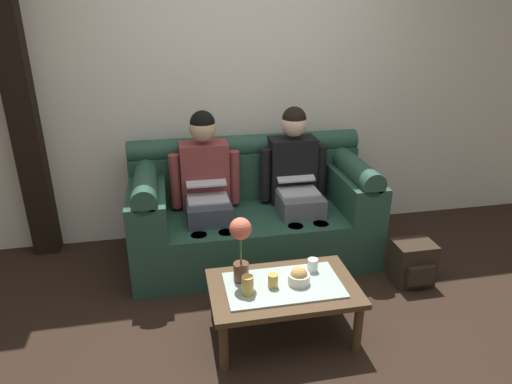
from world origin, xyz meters
TOP-DOWN VIEW (x-y plane):
  - ground_plane at (0.00, 0.00)m, footprint 14.00×14.00m
  - back_wall_patterned at (0.00, 1.70)m, footprint 6.00×0.12m
  - timber_pillar at (-1.71, 1.58)m, footprint 0.20×0.20m
  - couch at (-0.00, 1.17)m, footprint 1.92×0.88m
  - person_left at (-0.36, 1.17)m, footprint 0.56×0.67m
  - person_right at (0.36, 1.17)m, footprint 0.56×0.67m
  - coffee_table at (0.00, 0.11)m, footprint 0.91×0.57m
  - flower_vase at (-0.25, 0.21)m, footprint 0.13×0.13m
  - snack_bowl at (0.10, 0.11)m, footprint 0.14×0.14m
  - cup_near_left at (-0.07, 0.10)m, footprint 0.06×0.06m
  - cup_near_right at (-0.23, 0.06)m, footprint 0.07×0.07m
  - cup_far_center at (0.22, 0.23)m, footprint 0.07×0.07m
  - backpack_right at (1.11, 0.50)m, footprint 0.30×0.27m

SIDE VIEW (x-z plane):
  - ground_plane at x=0.00m, z-range 0.00..0.00m
  - backpack_right at x=1.11m, z-range 0.00..0.32m
  - coffee_table at x=0.00m, z-range 0.13..0.51m
  - couch at x=0.00m, z-range -0.11..0.86m
  - cup_far_center at x=0.22m, z-range 0.37..0.46m
  - cup_near_left at x=-0.07m, z-range 0.37..0.46m
  - snack_bowl at x=0.10m, z-range 0.36..0.47m
  - cup_near_right at x=-0.23m, z-range 0.37..0.49m
  - flower_vase at x=-0.25m, z-range 0.43..0.86m
  - person_right at x=0.36m, z-range 0.05..1.27m
  - person_left at x=-0.36m, z-range 0.05..1.27m
  - back_wall_patterned at x=0.00m, z-range 0.00..2.90m
  - timber_pillar at x=-1.71m, z-range 0.00..2.90m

